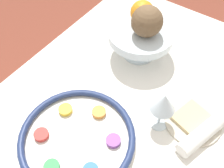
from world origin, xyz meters
TOP-DOWN VIEW (x-y plane):
  - seder_plate at (-0.11, 0.06)m, footprint 0.33×0.33m
  - wine_glass at (0.07, -0.10)m, footprint 0.07×0.07m
  - fruit_stand at (0.29, 0.10)m, footprint 0.23×0.23m
  - orange_fruit at (0.32, 0.12)m, footprint 0.08×0.08m
  - coconut at (0.28, 0.08)m, footprint 0.10×0.10m
  - bread_plate at (0.14, -0.19)m, footprint 0.17×0.17m
  - napkin_roll at (0.10, -0.23)m, footprint 0.18×0.09m

SIDE VIEW (x-z plane):
  - bread_plate at x=0.14m, z-range 0.77..0.79m
  - seder_plate at x=-0.11m, z-range 0.77..0.80m
  - napkin_roll at x=0.10m, z-range 0.77..0.82m
  - fruit_stand at x=0.29m, z-range 0.80..0.91m
  - wine_glass at x=0.07m, z-range 0.80..0.94m
  - orange_fruit at x=0.32m, z-range 0.88..0.96m
  - coconut at x=0.28m, z-range 0.88..0.98m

